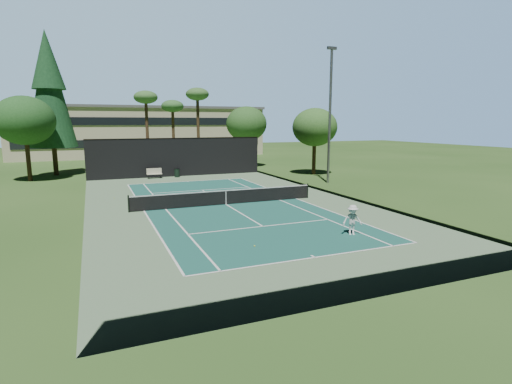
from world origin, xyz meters
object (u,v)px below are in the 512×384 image
tennis_ball_b (199,198)px  tennis_ball_c (220,199)px  tennis_ball_a (255,246)px  tennis_ball_d (114,198)px  park_bench (154,173)px  trash_bin (177,173)px  player (352,220)px  tennis_net (226,197)px

tennis_ball_b → tennis_ball_c: 1.58m
tennis_ball_a → tennis_ball_d: size_ratio=1.29×
tennis_ball_a → tennis_ball_d: 15.81m
tennis_ball_b → park_bench: size_ratio=0.04×
tennis_ball_d → trash_bin: trash_bin is taller
tennis_ball_a → park_bench: size_ratio=0.05×
player → tennis_ball_b: size_ratio=25.92×
tennis_ball_b → tennis_ball_d: bearing=156.4°
player → trash_bin: player is taller
tennis_ball_c → trash_bin: bearing=92.2°
tennis_ball_a → tennis_ball_b: (0.60, 12.37, -0.01)m
tennis_net → tennis_ball_d: 8.84m
tennis_ball_c → tennis_ball_a: bearing=-99.6°
tennis_ball_b → park_bench: 12.61m
tennis_ball_c → trash_bin: 13.32m
player → tennis_ball_c: (-3.32, 11.60, -0.73)m
tennis_ball_b → tennis_ball_c: size_ratio=0.84×
tennis_ball_a → tennis_ball_d: (-5.23, 14.92, -0.01)m
tennis_net → tennis_ball_b: tennis_net is taller
tennis_ball_b → tennis_ball_c: tennis_ball_c is taller
tennis_ball_a → trash_bin: 24.93m
player → park_bench: size_ratio=1.02×
tennis_net → trash_bin: (-0.30, 15.34, -0.08)m
tennis_ball_c → trash_bin: (-0.50, 13.31, 0.44)m
tennis_ball_c → trash_bin: trash_bin is taller
tennis_ball_d → park_bench: 10.91m
tennis_net → player: bearing=-69.8°
player → tennis_ball_b: (-4.68, 12.39, -0.74)m
tennis_ball_a → tennis_ball_c: tennis_ball_a is taller
player → tennis_ball_a: (-5.28, 0.02, -0.73)m
tennis_ball_a → tennis_ball_c: size_ratio=1.09×
tennis_net → tennis_ball_d: bearing=142.4°
tennis_ball_b → trash_bin: bearing=86.0°
tennis_net → park_bench: tennis_net is taller
player → trash_bin: size_ratio=1.62×
tennis_ball_c → tennis_ball_b: bearing=149.7°
tennis_ball_c → park_bench: bearing=101.9°
tennis_ball_a → park_bench: park_bench is taller
tennis_ball_a → player: bearing=-0.3°
tennis_net → park_bench: size_ratio=8.60×
tennis_net → park_bench: 15.57m
park_bench → tennis_ball_a: bearing=-88.1°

